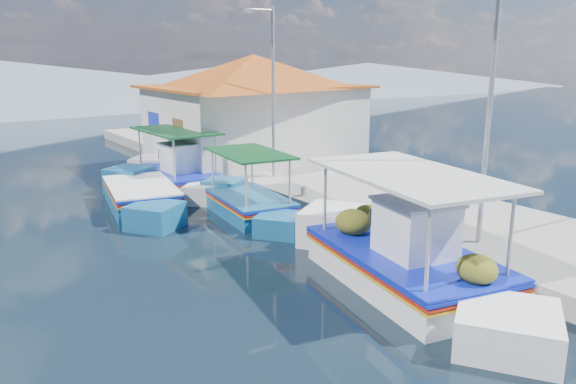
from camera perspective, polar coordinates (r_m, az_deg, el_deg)
ground at (r=9.84m, az=11.44°, el=-15.84°), size 160.00×160.00×0.00m
quay at (r=17.59m, az=11.03°, el=-1.55°), size 5.00×44.00×0.50m
bollards at (r=15.56m, az=7.59°, el=-1.90°), size 0.20×17.20×0.30m
main_caique at (r=12.32m, az=11.54°, el=-6.89°), size 3.44×8.23×2.76m
caique_green_canopy at (r=17.24m, az=-4.08°, el=-1.35°), size 2.22×5.91×2.23m
caique_blue_hull at (r=18.71m, az=-14.92°, el=-0.62°), size 2.75×6.56×1.19m
caique_far at (r=21.16m, az=-11.31°, el=1.58°), size 2.13×6.97×2.44m
harbor_building at (r=24.38m, az=-3.49°, el=8.92°), size 10.49×10.49×4.40m
lamp_post_near at (r=13.37m, az=19.78°, el=8.83°), size 1.21×0.14×6.00m
lamp_post_far at (r=20.03m, az=-1.76°, el=10.99°), size 1.21×0.14×6.00m
mountain_ridge at (r=63.23m, az=-22.99°, el=10.16°), size 171.40×96.00×5.50m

